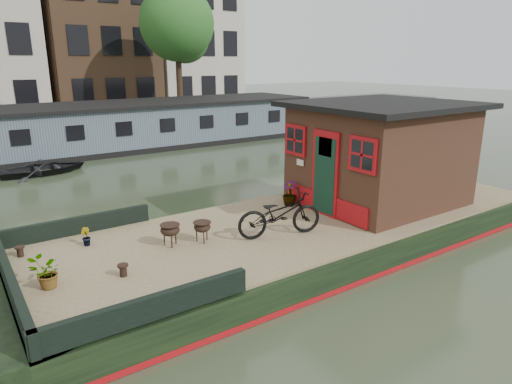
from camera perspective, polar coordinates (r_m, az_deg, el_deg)
ground at (r=10.42m, az=6.58°, el=-6.59°), size 120.00×120.00×0.00m
houseboat_hull at (r=9.55m, az=0.55°, el=-6.88°), size 14.01×4.02×0.60m
houseboat_deck at (r=10.19m, az=6.69°, el=-3.35°), size 11.80×3.80×0.05m
bow_bulwark at (r=7.96m, az=-22.27°, el=-8.71°), size 3.00×4.00×0.35m
cabin at (r=11.39m, az=15.24°, el=4.80°), size 4.00×3.50×2.42m
bicycle at (r=8.98m, az=2.97°, el=-2.75°), size 1.82×1.03×0.91m
potted_plant_b at (r=9.17m, az=-20.52°, el=-5.26°), size 0.22×0.24×0.35m
potted_plant_c at (r=7.70m, az=-24.75°, el=-9.20°), size 0.55×0.51×0.51m
potted_plant_d at (r=10.92m, az=4.22°, el=-0.17°), size 0.36×0.36×0.60m
brazier_front at (r=8.83m, az=-6.72°, el=-4.95°), size 0.45×0.45×0.40m
brazier_rear at (r=8.72m, az=-10.66°, el=-5.30°), size 0.50×0.50×0.42m
bollard_port at (r=9.17m, az=-27.39°, el=-6.62°), size 0.17×0.17×0.19m
bollard_stbd at (r=7.76m, az=-16.27°, el=-9.38°), size 0.18×0.18×0.20m
dinghy at (r=18.49m, az=-25.10°, el=3.08°), size 3.10×2.26×0.63m
far_houseboat at (r=22.33m, az=-17.82°, el=7.57°), size 20.40×4.40×2.11m
quay at (r=28.63m, az=-21.66°, el=7.89°), size 60.00×6.00×0.90m
tree_right at (r=29.15m, az=-9.65°, el=19.65°), size 4.40×4.40×7.40m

